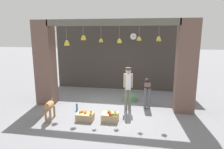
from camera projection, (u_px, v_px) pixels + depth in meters
The scene contains 13 objects.
ground_plane at pixel (110, 109), 7.64m from camera, with size 60.00×60.00×0.00m, color slate.
shop_back_wall at pixel (120, 57), 10.13m from camera, with size 6.73×0.12×3.36m, color #38332D.
shop_pillar_left at pixel (45, 63), 8.04m from camera, with size 0.70×0.60×3.36m, color brown.
shop_pillar_right at pixel (186, 67), 7.13m from camera, with size 0.70×0.60×3.36m, color brown.
storefront_awning at pixel (110, 24), 7.11m from camera, with size 4.83×0.27×0.99m.
dog at pixel (49, 107), 6.63m from camera, with size 0.36×0.90×0.69m.
shopkeeper at pixel (128, 85), 7.46m from camera, with size 0.34×0.28×1.62m.
worker_stooping at pixel (147, 90), 7.76m from camera, with size 0.27×0.81×1.06m.
fruit_crate_oranges at pixel (85, 116), 6.67m from camera, with size 0.56×0.38×0.32m.
fruit_crate_apples at pixel (110, 117), 6.62m from camera, with size 0.54×0.41×0.34m.
produce_box_green at pixel (129, 98), 8.57m from camera, with size 0.54×0.35×0.27m, color #42844C.
water_bottle at pixel (77, 107), 7.51m from camera, with size 0.07×0.07×0.27m.
wall_clock at pixel (133, 36), 9.74m from camera, with size 0.33×0.03×0.33m.
Camera 1 is at (1.31, -7.08, 2.88)m, focal length 32.00 mm.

